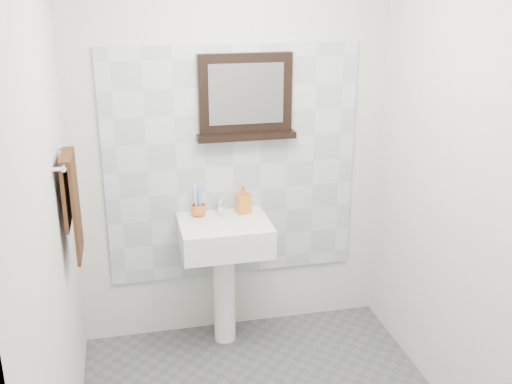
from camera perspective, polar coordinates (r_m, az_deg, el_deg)
back_wall at (r=3.78m, az=-2.28°, el=4.08°), size 2.00×0.01×2.50m
front_wall at (r=1.83m, az=10.87°, el=-13.89°), size 2.00×0.01×2.50m
left_wall at (r=2.70m, az=-19.13°, el=-3.34°), size 0.01×2.20×2.50m
right_wall at (r=3.15m, az=19.82°, el=-0.22°), size 0.01×2.20×2.50m
splashback at (r=3.80m, az=-2.23°, el=2.58°), size 1.60×0.02×1.50m
pedestal_sink at (r=3.75m, az=-3.01°, el=-5.39°), size 0.55×0.44×0.96m
toothbrush_cup at (r=3.76m, az=-5.49°, el=-1.75°), size 0.13×0.13×0.08m
toothbrushes at (r=3.73m, az=-5.50°, el=-0.52°), size 0.05×0.04×0.21m
soap_dispenser at (r=3.78m, az=-1.23°, el=-0.66°), size 0.10×0.10×0.18m
framed_mirror at (r=3.68m, az=-1.01°, el=8.86°), size 0.62×0.11×0.52m
towel_bar at (r=3.11m, az=-17.66°, el=3.11°), size 0.07×0.40×0.03m
hand_towel at (r=3.17m, az=-17.15°, el=-0.52°), size 0.06×0.30×0.55m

